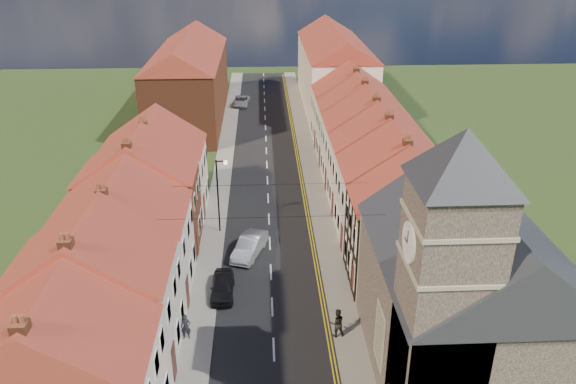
% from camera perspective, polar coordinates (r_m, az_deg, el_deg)
% --- Properties ---
extents(road, '(7.00, 90.00, 0.02)m').
position_cam_1_polar(road, '(53.68, -2.10, 1.20)').
color(road, black).
rests_on(road, ground).
extents(pavement_left, '(1.80, 90.00, 0.12)m').
position_cam_1_polar(pavement_left, '(53.80, -6.79, 1.15)').
color(pavement_left, '#A69E97').
rests_on(pavement_left, ground).
extents(pavement_right, '(1.80, 90.00, 0.12)m').
position_cam_1_polar(pavement_right, '(53.87, 2.58, 1.34)').
color(pavement_right, '#A69E97').
rests_on(pavement_right, ground).
extents(church, '(11.25, 14.25, 15.20)m').
position_cam_1_polar(church, '(29.10, 17.56, -9.04)').
color(church, '#3B2F29').
rests_on(church, ground).
extents(cottage_r_tudor, '(8.30, 5.20, 9.00)m').
position_cam_1_polar(cottage_r_tudor, '(37.42, 12.55, -2.93)').
color(cottage_r_tudor, beige).
rests_on(cottage_r_tudor, ground).
extents(cottage_r_white_near, '(8.30, 6.00, 9.00)m').
position_cam_1_polar(cottage_r_white_near, '(42.12, 10.81, 0.49)').
color(cottage_r_white_near, silver).
rests_on(cottage_r_white_near, ground).
extents(cottage_r_cream_mid, '(8.30, 5.20, 9.00)m').
position_cam_1_polar(cottage_r_cream_mid, '(46.96, 9.37, 3.22)').
color(cottage_r_cream_mid, beige).
rests_on(cottage_r_cream_mid, ground).
extents(cottage_r_pink, '(8.30, 6.00, 9.00)m').
position_cam_1_polar(cottage_r_pink, '(51.92, 8.20, 5.41)').
color(cottage_r_pink, beige).
rests_on(cottage_r_pink, ground).
extents(cottage_r_white_far, '(8.30, 5.20, 9.00)m').
position_cam_1_polar(cottage_r_white_far, '(56.95, 7.24, 7.23)').
color(cottage_r_white_far, silver).
rests_on(cottage_r_white_far, ground).
extents(cottage_r_cream_far, '(8.30, 6.00, 9.00)m').
position_cam_1_polar(cottage_r_cream_far, '(62.05, 6.42, 8.75)').
color(cottage_r_cream_far, beige).
rests_on(cottage_r_cream_far, ground).
extents(cottage_l_brick_near, '(8.30, 5.70, 8.80)m').
position_cam_1_polar(cottage_l_brick_near, '(27.05, -22.23, -16.79)').
color(cottage_l_brick_near, beige).
rests_on(cottage_l_brick_near, ground).
extents(cottage_l_cream, '(8.30, 6.30, 9.10)m').
position_cam_1_polar(cottage_l_cream, '(31.30, -19.06, -9.65)').
color(cottage_l_cream, silver).
rests_on(cottage_l_cream, ground).
extents(cottage_l_white, '(8.30, 6.90, 8.80)m').
position_cam_1_polar(cottage_l_white, '(36.64, -16.51, -4.22)').
color(cottage_l_white, silver).
rests_on(cottage_l_white, ground).
extents(cottage_l_brick_mid, '(8.30, 5.70, 9.10)m').
position_cam_1_polar(cottage_l_brick_mid, '(41.87, -14.78, 0.01)').
color(cottage_l_brick_mid, brown).
rests_on(cottage_l_brick_mid, ground).
extents(cottage_l_pink, '(8.30, 6.30, 8.80)m').
position_cam_1_polar(cottage_l_pink, '(47.16, -13.45, 2.80)').
color(cottage_l_pink, '#F6D9C3').
rests_on(cottage_l_pink, ground).
extents(block_right_far, '(8.30, 24.20, 10.50)m').
position_cam_1_polar(block_right_far, '(76.54, 4.70, 12.53)').
color(block_right_far, beige).
rests_on(block_right_far, ground).
extents(block_left_far, '(8.30, 24.20, 10.50)m').
position_cam_1_polar(block_left_far, '(71.60, -10.03, 11.38)').
color(block_left_far, brown).
rests_on(block_left_far, ground).
extents(lamppost, '(0.88, 0.15, 6.00)m').
position_cam_1_polar(lamppost, '(43.24, -7.03, 0.06)').
color(lamppost, black).
rests_on(lamppost, pavement_left).
extents(car_near, '(1.50, 3.69, 1.25)m').
position_cam_1_polar(car_near, '(37.25, -6.68, -9.49)').
color(car_near, black).
rests_on(car_near, ground).
extents(car_mid, '(2.83, 4.54, 1.41)m').
position_cam_1_polar(car_mid, '(41.31, -3.92, -5.49)').
color(car_mid, '#A9ADB1').
rests_on(car_mid, ground).
extents(car_distant, '(2.53, 4.65, 1.24)m').
position_cam_1_polar(car_distant, '(77.82, -4.78, 9.18)').
color(car_distant, '#A3A6AB').
rests_on(car_distant, ground).
extents(pedestrian_left, '(0.58, 0.39, 1.59)m').
position_cam_1_polar(pedestrian_left, '(33.73, -10.33, -13.33)').
color(pedestrian_left, black).
rests_on(pedestrian_left, pavement_left).
extents(pedestrian_right, '(0.95, 0.78, 1.80)m').
position_cam_1_polar(pedestrian_right, '(33.45, 5.00, -13.10)').
color(pedestrian_right, black).
rests_on(pedestrian_right, pavement_right).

